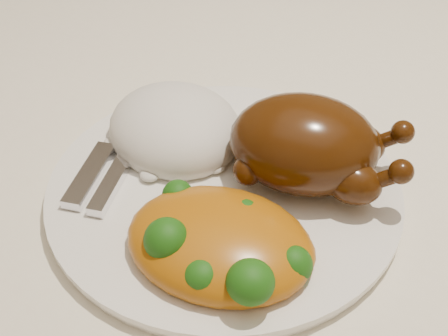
% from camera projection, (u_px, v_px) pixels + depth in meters
% --- Properties ---
extents(dining_table, '(1.60, 0.90, 0.76)m').
position_uv_depth(dining_table, '(405.00, 231.00, 0.65)').
color(dining_table, brown).
rests_on(dining_table, floor).
extents(tablecloth, '(1.73, 1.03, 0.18)m').
position_uv_depth(tablecloth, '(419.00, 180.00, 0.61)').
color(tablecloth, white).
rests_on(tablecloth, dining_table).
extents(dinner_plate, '(0.33, 0.33, 0.01)m').
position_uv_depth(dinner_plate, '(224.00, 191.00, 0.54)').
color(dinner_plate, white).
rests_on(dinner_plate, tablecloth).
extents(roast_chicken, '(0.17, 0.12, 0.08)m').
position_uv_depth(roast_chicken, '(308.00, 145.00, 0.52)').
color(roast_chicken, '#402206').
rests_on(roast_chicken, dinner_plate).
extents(rice_mound, '(0.16, 0.16, 0.07)m').
position_uv_depth(rice_mound, '(175.00, 130.00, 0.58)').
color(rice_mound, silver).
rests_on(rice_mound, dinner_plate).
extents(mac_and_cheese, '(0.16, 0.13, 0.06)m').
position_uv_depth(mac_and_cheese, '(225.00, 244.00, 0.47)').
color(mac_and_cheese, '#B55E0B').
rests_on(mac_and_cheese, dinner_plate).
extents(cutlery, '(0.06, 0.20, 0.01)m').
position_uv_depth(cutlery, '(120.00, 159.00, 0.56)').
color(cutlery, silver).
rests_on(cutlery, dinner_plate).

